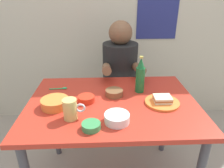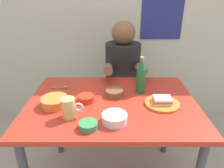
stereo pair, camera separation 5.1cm
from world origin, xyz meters
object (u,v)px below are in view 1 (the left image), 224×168
(plate_orange, at_px, (162,102))
(beer_mug, at_px, (71,109))
(beer_bottle, at_px, (140,76))
(dining_table, at_px, (112,113))
(sandwich, at_px, (162,99))
(stool, at_px, (119,104))
(person_seated, at_px, (120,66))
(dip_bowl_green, at_px, (91,126))

(plate_orange, height_order, beer_mug, beer_mug)
(beer_bottle, bearing_deg, beer_mug, -144.26)
(dining_table, relative_size, sandwich, 10.00)
(stool, relative_size, plate_orange, 2.05)
(person_seated, distance_m, plate_orange, 0.70)
(person_seated, xyz_separation_m, sandwich, (0.22, -0.66, 0.01))
(beer_mug, height_order, beer_bottle, beer_bottle)
(beer_mug, bearing_deg, beer_bottle, 35.74)
(dining_table, bearing_deg, dip_bowl_green, -113.19)
(dining_table, height_order, stool, dining_table)
(dining_table, height_order, dip_bowl_green, dip_bowl_green)
(beer_mug, bearing_deg, sandwich, 14.36)
(dip_bowl_green, bearing_deg, dining_table, 66.81)
(stool, bearing_deg, dining_table, -99.06)
(plate_orange, relative_size, beer_mug, 1.75)
(sandwich, relative_size, dip_bowl_green, 1.10)
(person_seated, xyz_separation_m, plate_orange, (0.22, -0.66, -0.02))
(person_seated, height_order, beer_bottle, person_seated)
(plate_orange, distance_m, sandwich, 0.02)
(dining_table, distance_m, beer_mug, 0.34)
(stool, bearing_deg, sandwich, -72.08)
(plate_orange, bearing_deg, sandwich, -172.87)
(beer_mug, bearing_deg, person_seated, 66.99)
(sandwich, bearing_deg, beer_bottle, 123.97)
(person_seated, xyz_separation_m, beer_bottle, (0.10, -0.49, 0.09))
(sandwich, height_order, beer_mug, beer_mug)
(sandwich, bearing_deg, person_seated, 108.20)
(person_seated, bearing_deg, sandwich, -71.80)
(dining_table, bearing_deg, sandwich, -7.87)
(stool, bearing_deg, beer_bottle, -78.66)
(dining_table, relative_size, stool, 2.44)
(dining_table, xyz_separation_m, person_seated, (0.10, 0.62, 0.12))
(dining_table, height_order, sandwich, sandwich)
(beer_bottle, relative_size, dip_bowl_green, 2.62)
(stool, relative_size, beer_bottle, 1.72)
(dining_table, xyz_separation_m, stool, (0.10, 0.63, -0.30))
(beer_bottle, bearing_deg, plate_orange, -56.03)
(beer_mug, height_order, dip_bowl_green, beer_mug)
(dining_table, bearing_deg, plate_orange, -7.87)
(stool, xyz_separation_m, beer_bottle, (0.10, -0.50, 0.51))
(stool, height_order, beer_mug, beer_mug)
(person_seated, distance_m, dip_bowl_green, 0.94)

